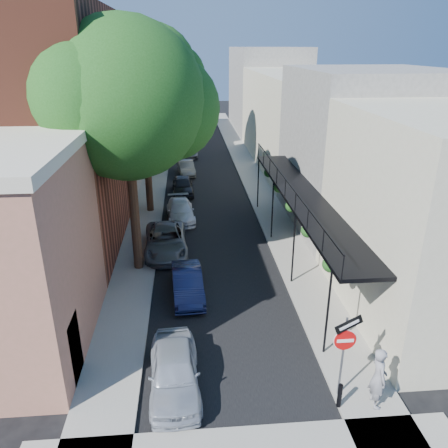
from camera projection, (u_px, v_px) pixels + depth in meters
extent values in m
plane|color=black|center=(241.00, 429.00, 12.41)|extent=(160.00, 160.00, 0.00)
cube|color=black|center=(202.00, 165.00, 40.07)|extent=(6.00, 64.00, 0.01)
cube|color=gray|center=(158.00, 165.00, 39.74)|extent=(2.00, 64.00, 0.12)
cube|color=gray|center=(245.00, 163.00, 40.37)|extent=(2.00, 64.00, 0.12)
cube|color=beige|center=(74.00, 348.00, 13.86)|extent=(0.10, 1.20, 2.20)
cube|color=brown|center=(15.00, 133.00, 22.26)|extent=(10.00, 12.00, 12.00)
cube|color=gray|center=(110.00, 91.00, 21.90)|extent=(0.06, 7.00, 4.00)
cube|color=#999791|center=(87.00, 124.00, 33.98)|extent=(8.00, 12.00, 9.00)
cube|color=beige|center=(113.00, 97.00, 46.70)|extent=(8.00, 16.00, 10.00)
cube|color=#B5715D|center=(129.00, 94.00, 59.99)|extent=(8.00, 12.00, 8.00)
cube|color=#999791|center=(365.00, 151.00, 25.24)|extent=(8.00, 10.00, 9.00)
cube|color=beige|center=(301.00, 119.00, 39.27)|extent=(8.00, 20.00, 8.00)
cube|color=#999791|center=(266.00, 89.00, 55.49)|extent=(8.00, 16.00, 10.00)
cube|color=black|center=(305.00, 197.00, 20.63)|extent=(2.00, 16.00, 0.15)
cube|color=black|center=(286.00, 179.00, 20.23)|extent=(0.05, 16.00, 0.05)
cylinder|color=black|center=(328.00, 311.00, 14.75)|extent=(0.08, 0.08, 3.40)
cylinder|color=black|center=(258.00, 183.00, 28.58)|extent=(0.08, 0.08, 3.40)
sphere|color=#194714|center=(331.00, 264.00, 15.22)|extent=(0.60, 0.60, 0.60)
sphere|color=#194714|center=(292.00, 206.00, 20.76)|extent=(0.60, 0.60, 0.60)
sphere|color=#194714|center=(269.00, 172.00, 26.29)|extent=(0.60, 0.60, 0.60)
cylinder|color=#595B60|center=(342.00, 359.00, 13.03)|extent=(0.07, 0.07, 2.90)
cylinder|color=red|center=(345.00, 340.00, 12.72)|extent=(0.66, 0.04, 0.66)
cube|color=white|center=(345.00, 341.00, 12.70)|extent=(0.50, 0.02, 0.10)
cylinder|color=white|center=(345.00, 340.00, 12.74)|extent=(0.70, 0.02, 0.70)
cube|color=black|center=(349.00, 325.00, 12.51)|extent=(0.89, 0.15, 0.58)
cube|color=white|center=(349.00, 325.00, 12.48)|extent=(0.60, 0.10, 0.31)
cylinder|color=black|center=(340.00, 396.00, 12.91)|extent=(0.14, 0.14, 0.80)
cylinder|color=#362415|center=(134.00, 201.00, 20.01)|extent=(0.44, 0.44, 7.00)
sphere|color=#194714|center=(125.00, 100.00, 18.30)|extent=(6.80, 6.80, 6.80)
sphere|color=#194714|center=(167.00, 108.00, 19.56)|extent=(4.76, 4.76, 4.76)
cylinder|color=#362415|center=(148.00, 165.00, 27.52)|extent=(0.44, 0.44, 6.30)
sphere|color=#194714|center=(143.00, 99.00, 25.98)|extent=(6.00, 6.00, 6.00)
sphere|color=#194714|center=(169.00, 105.00, 27.12)|extent=(4.20, 4.20, 4.20)
cylinder|color=#362415|center=(156.00, 131.00, 35.62)|extent=(0.44, 0.44, 7.35)
sphere|color=#194714|center=(152.00, 70.00, 33.83)|extent=(7.00, 7.00, 7.00)
sphere|color=#194714|center=(175.00, 76.00, 35.13)|extent=(4.90, 4.90, 4.90)
imported|color=#A2A8B3|center=(174.00, 371.00, 13.68)|extent=(1.75, 3.97, 1.33)
imported|color=#141A3F|center=(188.00, 284.00, 18.84)|extent=(1.50, 3.70, 1.19)
imported|color=slate|center=(166.00, 241.00, 22.84)|extent=(2.38, 4.78, 1.30)
imported|color=silver|center=(181.00, 211.00, 27.19)|extent=(1.94, 4.09, 1.15)
imported|color=black|center=(183.00, 186.00, 31.92)|extent=(1.67, 3.79, 1.27)
imported|color=slate|center=(186.00, 168.00, 36.79)|extent=(1.61, 3.61, 1.15)
imported|color=gray|center=(186.00, 151.00, 42.79)|extent=(2.41, 4.38, 1.16)
imported|color=gray|center=(378.00, 377.00, 12.77)|extent=(0.50, 0.74, 1.99)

